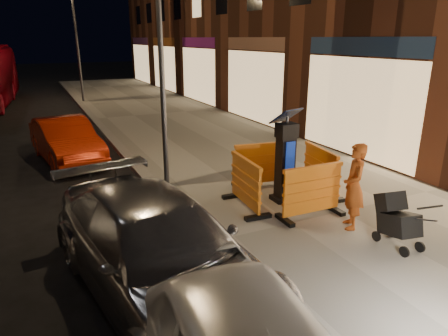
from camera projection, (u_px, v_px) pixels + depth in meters
name	position (u px, v px, depth m)	size (l,w,h in m)	color
ground_plane	(208.00, 250.00, 6.95)	(120.00, 120.00, 0.00)	black
sidewalk	(342.00, 215.00, 8.17)	(6.00, 60.00, 0.15)	gray
kerb	(208.00, 246.00, 6.92)	(0.30, 60.00, 0.15)	slate
parking_kiosk	(285.00, 158.00, 8.43)	(0.60, 0.60, 1.90)	black
barrier_front	(312.00, 192.00, 7.74)	(1.36, 0.56, 1.06)	orange
barrier_back	(262.00, 165.00, 9.37)	(1.36, 0.56, 1.06)	orange
barrier_kerbside	(246.00, 184.00, 8.16)	(1.36, 0.56, 1.06)	orange
barrier_bldgside	(320.00, 171.00, 8.95)	(1.36, 0.56, 1.06)	orange
car_silver	(161.00, 293.00, 5.79)	(1.98, 4.86, 1.41)	#A1A1A5
car_red	(69.00, 161.00, 11.97)	(1.35, 3.88, 1.28)	#921905
man	(354.00, 186.00, 7.23)	(0.59, 0.39, 1.61)	#933D12
stroller	(399.00, 221.00, 6.65)	(0.47, 0.73, 0.91)	black
street_lamp_mid	(161.00, 56.00, 8.64)	(0.12, 0.12, 6.00)	#3F3F44
street_lamp_far	(77.00, 45.00, 21.47)	(0.12, 0.12, 6.00)	#3F3F44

